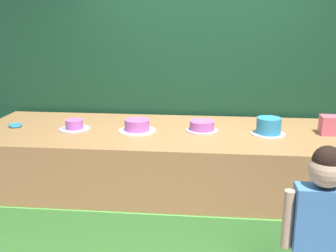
# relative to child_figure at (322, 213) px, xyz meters

# --- Properties ---
(stage_platform) EXTENTS (4.08, 1.22, 0.95)m
(stage_platform) POSITION_rel_child_figure_xyz_m (-0.76, 1.15, -0.31)
(stage_platform) COLOR #B27F4C
(stage_platform) RESTS_ON ground_plane
(curtain_backdrop) EXTENTS (4.64, 0.08, 2.78)m
(curtain_backdrop) POSITION_rel_child_figure_xyz_m (-0.76, 1.86, 0.61)
(curtain_backdrop) COLOR #19472D
(curtain_backdrop) RESTS_ON ground_plane
(child_figure) EXTENTS (0.47, 0.21, 1.21)m
(child_figure) POSITION_rel_child_figure_xyz_m (0.00, 0.00, 0.00)
(child_figure) COLOR #3F4C8C
(child_figure) RESTS_ON ground_plane
(pink_box) EXTENTS (0.26, 0.16, 0.16)m
(pink_box) POSITION_rel_child_figure_xyz_m (0.40, 1.18, 0.25)
(pink_box) COLOR #EF647F
(pink_box) RESTS_ON stage_platform
(donut) EXTENTS (0.12, 0.12, 0.03)m
(donut) POSITION_rel_child_figure_xyz_m (-2.49, 1.13, 0.18)
(donut) COLOR #3399D8
(donut) RESTS_ON stage_platform
(cake_far_left) EXTENTS (0.28, 0.28, 0.09)m
(cake_far_left) POSITION_rel_child_figure_xyz_m (-1.92, 1.11, 0.20)
(cake_far_left) COLOR silver
(cake_far_left) RESTS_ON stage_platform
(cake_left) EXTENTS (0.34, 0.34, 0.11)m
(cake_left) POSITION_rel_child_figure_xyz_m (-1.34, 1.11, 0.22)
(cake_left) COLOR white
(cake_left) RESTS_ON stage_platform
(cake_center) EXTENTS (0.30, 0.30, 0.13)m
(cake_center) POSITION_rel_child_figure_xyz_m (-0.76, 1.18, 0.21)
(cake_center) COLOR silver
(cake_center) RESTS_ON stage_platform
(cake_right) EXTENTS (0.30, 0.30, 0.15)m
(cake_right) POSITION_rel_child_figure_xyz_m (-0.18, 1.12, 0.24)
(cake_right) COLOR silver
(cake_right) RESTS_ON stage_platform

